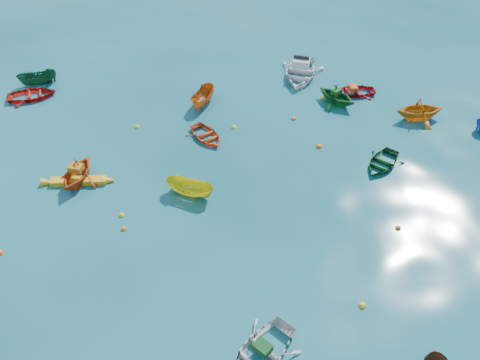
{
  "coord_description": "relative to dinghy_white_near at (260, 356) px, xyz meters",
  "views": [
    {
      "loc": [
        -1.8,
        -14.11,
        17.69
      ],
      "look_at": [
        0.0,
        5.0,
        0.4
      ],
      "focal_mm": 35.0,
      "sensor_mm": 36.0,
      "label": 1
    }
  ],
  "objects": [
    {
      "name": "ground",
      "position": [
        0.13,
        5.07,
        0.0
      ],
      "size": [
        160.0,
        160.0,
        0.0
      ],
      "primitive_type": "plane",
      "color": "#0A434F",
      "rests_on": "ground"
    },
    {
      "name": "dinghy_white_near",
      "position": [
        0.0,
        0.0,
        0.0
      ],
      "size": [
        4.08,
        4.05,
        0.7
      ],
      "primitive_type": "imported",
      "rotation": [
        0.0,
        0.0,
        -0.81
      ],
      "color": "beige",
      "rests_on": "ground"
    },
    {
      "name": "dinghy_orange_w",
      "position": [
        -8.87,
        11.26,
        0.0
      ],
      "size": [
        3.23,
        3.5,
        1.52
      ],
      "primitive_type": "imported",
      "rotation": [
        0.0,
        0.0,
        -0.3
      ],
      "color": "#C74512",
      "rests_on": "ground"
    },
    {
      "name": "sampan_yellow_mid",
      "position": [
        -2.62,
        9.6,
        0.0
      ],
      "size": [
        2.95,
        2.14,
        1.07
      ],
      "primitive_type": "imported",
      "rotation": [
        0.0,
        0.0,
        1.12
      ],
      "color": "gold",
      "rests_on": "ground"
    },
    {
      "name": "dinghy_green_e",
      "position": [
        8.54,
        11.03,
        0.0
      ],
      "size": [
        3.49,
        3.54,
        0.6
      ],
      "primitive_type": "imported",
      "rotation": [
        0.0,
        0.0,
        -0.75
      ],
      "color": "#0F4217",
      "rests_on": "ground"
    },
    {
      "name": "dinghy_red_nw",
      "position": [
        -13.54,
        20.49,
        0.0
      ],
      "size": [
        3.66,
        2.91,
        0.68
      ],
      "primitive_type": "imported",
      "rotation": [
        0.0,
        0.0,
        1.75
      ],
      "color": "#A8130E",
      "rests_on": "ground"
    },
    {
      "name": "sampan_orange_n",
      "position": [
        -1.62,
        18.61,
        0.0
      ],
      "size": [
        2.21,
        3.05,
        1.11
      ],
      "primitive_type": "imported",
      "rotation": [
        0.0,
        0.0,
        -0.45
      ],
      "color": "#B85411",
      "rests_on": "ground"
    },
    {
      "name": "dinghy_green_n",
      "position": [
        7.5,
        17.79,
        0.0
      ],
      "size": [
        3.71,
        3.76,
        1.5
      ],
      "primitive_type": "imported",
      "rotation": [
        0.0,
        0.0,
        0.7
      ],
      "color": "#145720",
      "rests_on": "ground"
    },
    {
      "name": "dinghy_red_ne",
      "position": [
        9.09,
        18.91,
        0.0
      ],
      "size": [
        2.98,
        2.16,
        0.61
      ],
      "primitive_type": "imported",
      "rotation": [
        0.0,
        0.0,
        -1.59
      ],
      "color": "#AE0E17",
      "rests_on": "ground"
    },
    {
      "name": "dinghy_red_far",
      "position": [
        -1.57,
        14.64,
        0.0
      ],
      "size": [
        3.11,
        3.4,
        0.58
      ],
      "primitive_type": "imported",
      "rotation": [
        0.0,
        0.0,
        0.53
      ],
      "color": "#CF4011",
      "rests_on": "ground"
    },
    {
      "name": "dinghy_orange_far",
      "position": [
        12.45,
        15.46,
        0.0
      ],
      "size": [
        3.22,
        2.81,
        1.65
      ],
      "primitive_type": "imported",
      "rotation": [
        0.0,
        0.0,
        1.61
      ],
      "color": "#C76F12",
      "rests_on": "ground"
    },
    {
      "name": "sampan_green_far",
      "position": [
        -13.51,
        22.38,
        0.0
      ],
      "size": [
        2.91,
        1.72,
        1.06
      ],
      "primitive_type": "imported",
      "rotation": [
        0.0,
        0.0,
        -1.3
      ],
      "color": "#0F4323",
      "rests_on": "ground"
    },
    {
      "name": "kayak_yellow",
      "position": [
        -8.86,
        11.13,
        0.0
      ],
      "size": [
        3.81,
        0.71,
        0.38
      ],
      "primitive_type": null,
      "rotation": [
        0.0,
        0.0,
        1.53
      ],
      "color": "orange",
      "rests_on": "ground"
    },
    {
      "name": "motorboat_white",
      "position": [
        5.73,
        21.7,
        0.0
      ],
      "size": [
        4.77,
        5.56,
        1.57
      ],
      "primitive_type": "imported",
      "rotation": [
        0.0,
        0.0,
        -0.35
      ],
      "color": "silver",
      "rests_on": "ground"
    },
    {
      "name": "tarp_green_a",
      "position": [
        0.07,
        0.07,
        0.52
      ],
      "size": [
        0.86,
        0.86,
        0.34
      ],
      "primitive_type": "cube",
      "rotation": [
        0.0,
        0.0,
        -0.81
      ],
      "color": "#104218",
      "rests_on": "dinghy_white_near"
    },
    {
      "name": "tarp_orange_a",
      "position": [
        -8.85,
        11.31,
        0.94
      ],
      "size": [
        0.86,
        0.74,
        0.35
      ],
      "primitive_type": "cube",
      "rotation": [
        0.0,
        0.0,
        -0.3
      ],
      "color": "#AF6811",
      "rests_on": "dinghy_orange_w"
    },
    {
      "name": "tarp_green_b",
      "position": [
        7.43,
        17.87,
        0.91
      ],
      "size": [
        0.82,
        0.8,
        0.32
      ],
      "primitive_type": "cube",
      "rotation": [
        0.0,
        0.0,
        0.7
      ],
      "color": "#124917",
      "rests_on": "dinghy_green_n"
    },
    {
      "name": "tarp_orange_b",
      "position": [
        8.99,
        18.91,
        0.47
      ],
      "size": [
        0.52,
        0.68,
        0.33
      ],
      "primitive_type": "cube",
      "rotation": [
        0.0,
        0.0,
        -1.59
      ],
      "color": "#D44915",
      "rests_on": "dinghy_red_ne"
    },
    {
      "name": "buoy_ye_a",
      "position": [
        4.71,
        1.85,
        0.0
      ],
      "size": [
        0.34,
        0.34,
        0.34
      ],
      "primitive_type": "sphere",
      "color": "gold",
      "rests_on": "ground"
    },
    {
      "name": "buoy_or_b",
      "position": [
        7.81,
        6.11,
        0.0
      ],
      "size": [
        0.29,
        0.29,
        0.29
      ],
      "primitive_type": "sphere",
      "color": "#DC590B",
      "rests_on": "ground"
    },
    {
      "name": "buoy_ye_b",
      "position": [
        -6.25,
        8.33,
        0.0
      ],
      "size": [
        0.32,
        0.32,
        0.32
      ],
      "primitive_type": "sphere",
      "color": "yellow",
      "rests_on": "ground"
    },
    {
      "name": "buoy_or_c",
      "position": [
        -6.04,
        7.35,
        0.0
      ],
      "size": [
        0.29,
        0.29,
        0.29
      ],
      "primitive_type": "sphere",
      "color": "orange",
      "rests_on": "ground"
    },
    {
      "name": "buoy_ye_c",
      "position": [
        0.25,
        15.59,
        0.0
      ],
      "size": [
        0.34,
        0.34,
        0.34
      ],
      "primitive_type": "sphere",
      "color": "yellow",
      "rests_on": "ground"
    },
    {
      "name": "buoy_or_d",
      "position": [
        5.29,
        13.08,
        0.0
      ],
      "size": [
        0.38,
        0.38,
        0.38
      ],
      "primitive_type": "sphere",
      "color": "#FF600D",
      "rests_on": "ground"
    },
    {
      "name": "buoy_ye_d",
      "position": [
        -5.97,
        16.19,
        0.0
      ],
      "size": [
        0.35,
        0.35,
        0.35
      ],
      "primitive_type": "sphere",
      "color": "yellow",
      "rests_on": "ground"
    },
    {
      "name": "buoy_or_e",
      "position": [
        4.26,
        16.18,
        0.0
      ],
      "size": [
        0.36,
        0.36,
        0.36
      ],
      "primitive_type": "sphere",
      "color": "orange",
      "rests_on": "ground"
    },
    {
      "name": "buoy_ye_e",
      "position": [
        6.74,
        18.54,
        0.0
      ],
      "size": [
        0.31,
        0.31,
        0.31
      ],
      "primitive_type": "sphere",
      "color": "yellow",
      "rests_on": "ground"
    }
  ]
}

